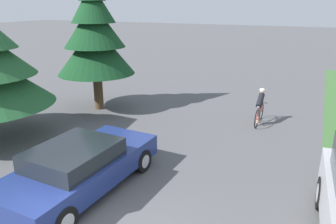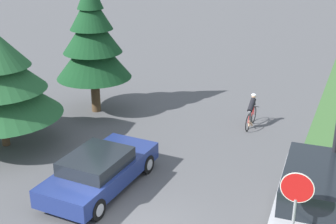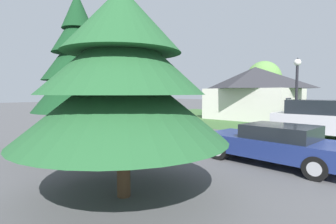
# 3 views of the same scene
# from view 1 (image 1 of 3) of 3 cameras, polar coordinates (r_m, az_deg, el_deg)

# --- Properties ---
(sedan_left_lane) EXTENTS (2.09, 4.56, 1.29)m
(sedan_left_lane) POSITION_cam_1_polar(r_m,az_deg,el_deg) (8.60, -15.10, -9.26)
(sedan_left_lane) COLOR navy
(sedan_left_lane) RESTS_ON ground
(cyclist) EXTENTS (0.44, 1.71, 1.41)m
(cyclist) POSITION_cam_1_polar(r_m,az_deg,el_deg) (13.33, 15.69, 0.79)
(cyclist) COLOR black
(cyclist) RESTS_ON ground
(conifer_tall_far) EXTENTS (3.32, 3.32, 5.99)m
(conifer_tall_far) POSITION_cam_1_polar(r_m,az_deg,el_deg) (14.61, -12.70, 13.04)
(conifer_tall_far) COLOR #4C3823
(conifer_tall_far) RESTS_ON ground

